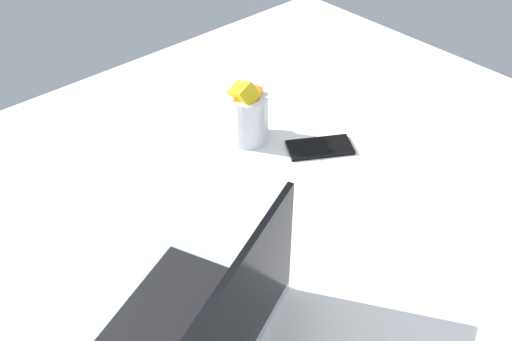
% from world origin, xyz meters
% --- Properties ---
extents(bed_mattress, '(1.80, 1.40, 0.18)m').
position_xyz_m(bed_mattress, '(0.00, 0.00, 0.09)').
color(bed_mattress, white).
rests_on(bed_mattress, ground).
extents(laptop, '(0.39, 0.34, 0.23)m').
position_xyz_m(laptop, '(0.20, 0.13, 0.22)').
color(laptop, '#B7BABC').
rests_on(laptop, bed_mattress).
extents(snack_cup, '(0.09, 0.09, 0.15)m').
position_xyz_m(snack_cup, '(-0.22, -0.22, 0.24)').
color(snack_cup, silver).
rests_on(snack_cup, bed_mattress).
extents(cell_phone, '(0.15, 0.13, 0.01)m').
position_xyz_m(cell_phone, '(-0.31, -0.09, 0.18)').
color(cell_phone, black).
rests_on(cell_phone, bed_mattress).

